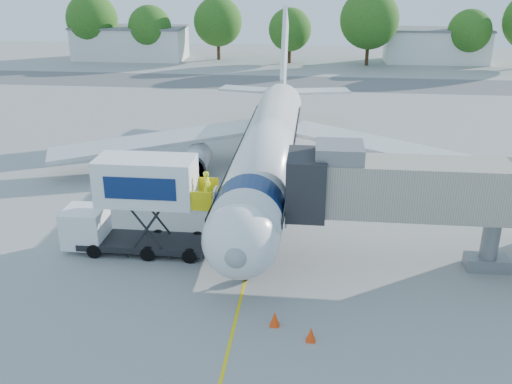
# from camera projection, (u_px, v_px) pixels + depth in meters

# --- Properties ---
(ground) EXTENTS (160.00, 160.00, 0.00)m
(ground) POSITION_uv_depth(u_px,v_px,m) (263.00, 206.00, 37.82)
(ground) COLOR gray
(ground) RESTS_ON ground
(guidance_line) EXTENTS (0.15, 70.00, 0.01)m
(guidance_line) POSITION_uv_depth(u_px,v_px,m) (263.00, 206.00, 37.82)
(guidance_line) COLOR yellow
(guidance_line) RESTS_ON ground
(taxiway_strip) EXTENTS (120.00, 10.00, 0.01)m
(taxiway_strip) POSITION_uv_depth(u_px,v_px,m) (293.00, 83.00, 76.55)
(taxiway_strip) COLOR #59595B
(taxiway_strip) RESTS_ON ground
(aircraft) EXTENTS (34.17, 37.73, 11.35)m
(aircraft) POSITION_uv_depth(u_px,v_px,m) (269.00, 145.00, 40.52)
(aircraft) COLOR silver
(aircraft) RESTS_ON ground
(jet_bridge) EXTENTS (13.90, 3.20, 6.60)m
(jet_bridge) POSITION_uv_depth(u_px,v_px,m) (407.00, 189.00, 28.95)
(jet_bridge) COLOR #AAA491
(jet_bridge) RESTS_ON ground
(catering_hiloader) EXTENTS (8.50, 2.44, 5.50)m
(catering_hiloader) POSITION_uv_depth(u_px,v_px,m) (136.00, 206.00, 30.96)
(catering_hiloader) COLOR black
(catering_hiloader) RESTS_ON ground
(ground_tug) EXTENTS (3.57, 2.35, 1.31)m
(ground_tug) POSITION_uv_depth(u_px,v_px,m) (189.00, 350.00, 22.71)
(ground_tug) COLOR white
(ground_tug) RESTS_ON ground
(safety_cone_a) EXTENTS (0.42, 0.42, 0.67)m
(safety_cone_a) POSITION_uv_depth(u_px,v_px,m) (311.00, 334.00, 24.25)
(safety_cone_a) COLOR #FA3F0D
(safety_cone_a) RESTS_ON ground
(safety_cone_b) EXTENTS (0.45, 0.45, 0.71)m
(safety_cone_b) POSITION_uv_depth(u_px,v_px,m) (275.00, 319.00, 25.28)
(safety_cone_b) COLOR #FA3F0D
(safety_cone_b) RESTS_ON ground
(outbuilding_left) EXTENTS (18.40, 8.40, 5.30)m
(outbuilding_left) POSITION_uv_depth(u_px,v_px,m) (131.00, 43.00, 94.95)
(outbuilding_left) COLOR silver
(outbuilding_left) RESTS_ON ground
(outbuilding_right) EXTENTS (16.40, 7.40, 5.30)m
(outbuilding_right) POSITION_uv_depth(u_px,v_px,m) (436.00, 45.00, 91.81)
(outbuilding_right) COLOR silver
(outbuilding_right) RESTS_ON ground
(tree_a) EXTENTS (8.34, 8.34, 10.63)m
(tree_a) POSITION_uv_depth(u_px,v_px,m) (92.00, 19.00, 93.16)
(tree_a) COLOR #382314
(tree_a) RESTS_ON ground
(tree_b) EXTENTS (6.93, 6.93, 8.83)m
(tree_b) POSITION_uv_depth(u_px,v_px,m) (150.00, 27.00, 92.02)
(tree_b) COLOR #382314
(tree_b) RESTS_ON ground
(tree_c) EXTENTS (7.88, 7.88, 10.05)m
(tree_c) POSITION_uv_depth(u_px,v_px,m) (218.00, 22.00, 92.89)
(tree_c) COLOR #382314
(tree_c) RESTS_ON ground
(tree_d) EXTENTS (6.74, 6.74, 8.60)m
(tree_d) POSITION_uv_depth(u_px,v_px,m) (290.00, 30.00, 89.95)
(tree_d) COLOR #382314
(tree_d) RESTS_ON ground
(tree_e) EXTENTS (9.01, 9.01, 11.49)m
(tree_e) POSITION_uv_depth(u_px,v_px,m) (369.00, 19.00, 87.15)
(tree_e) COLOR #382314
(tree_e) RESTS_ON ground
(tree_f) EXTENTS (6.68, 6.68, 8.51)m
(tree_f) POSITION_uv_depth(u_px,v_px,m) (470.00, 31.00, 88.39)
(tree_f) COLOR #382314
(tree_f) RESTS_ON ground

